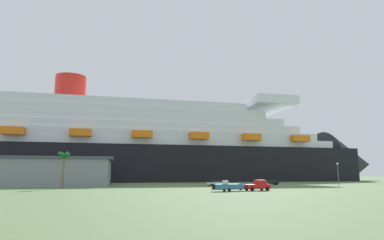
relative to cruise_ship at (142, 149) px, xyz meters
name	(u,v)px	position (x,y,z in m)	size (l,w,h in m)	color
ground_plane	(190,184)	(11.46, -39.35, -14.29)	(600.00, 600.00, 0.00)	#567042
cruise_ship	(142,149)	(0.00, 0.00, 0.00)	(241.00, 45.57, 54.35)	black
terminal_building	(17,172)	(-41.94, -41.41, -10.22)	(56.98, 31.43, 8.10)	gray
pickup_truck	(258,186)	(12.88, -86.74, -13.24)	(5.84, 2.95, 2.20)	red
small_boat_on_trailer	(231,186)	(6.56, -87.72, -13.33)	(8.55, 2.94, 2.15)	#595960
palm_tree	(64,159)	(-26.97, -65.56, -7.26)	(3.06, 3.07, 8.80)	brown
street_lamp	(338,170)	(46.65, -69.71, -9.90)	(0.56, 0.56, 6.55)	slate
parked_car_green_wagon	(260,183)	(25.06, -64.22, -13.46)	(4.41, 2.53, 1.58)	#2D723F
parked_car_white_van	(215,183)	(13.34, -59.09, -13.46)	(4.44, 2.37, 1.58)	white
parked_car_black_coupe	(271,182)	(32.41, -56.72, -13.45)	(4.91, 2.69, 1.58)	black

